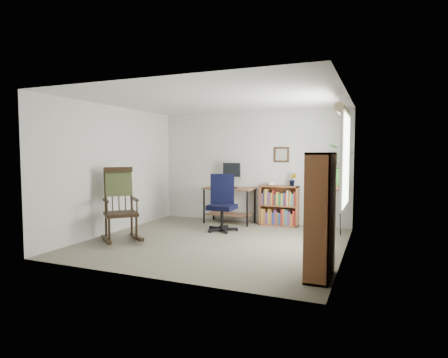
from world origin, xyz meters
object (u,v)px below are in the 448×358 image
at_px(desk, 230,205).
at_px(tall_bookshelf, 320,216).
at_px(rocking_chair, 121,204).
at_px(office_chair, 222,202).
at_px(low_bookshelf, 279,206).

xyz_separation_m(desk, tall_bookshelf, (2.33, -2.90, 0.38)).
distance_m(desk, tall_bookshelf, 3.74).
bearing_deg(rocking_chair, desk, 17.53).
bearing_deg(rocking_chair, office_chair, 1.26).
relative_size(office_chair, tall_bookshelf, 0.74).
height_order(office_chair, tall_bookshelf, tall_bookshelf).
height_order(low_bookshelf, tall_bookshelf, tall_bookshelf).
relative_size(desk, tall_bookshelf, 0.70).
distance_m(office_chair, rocking_chair, 1.92).
xyz_separation_m(desk, low_bookshelf, (1.06, 0.12, 0.04)).
relative_size(rocking_chair, tall_bookshelf, 0.85).
distance_m(office_chair, tall_bookshelf, 2.98).
relative_size(rocking_chair, low_bookshelf, 1.53).
bearing_deg(low_bookshelf, office_chair, -132.53).
xyz_separation_m(rocking_chair, tall_bookshelf, (3.45, -0.65, 0.12)).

